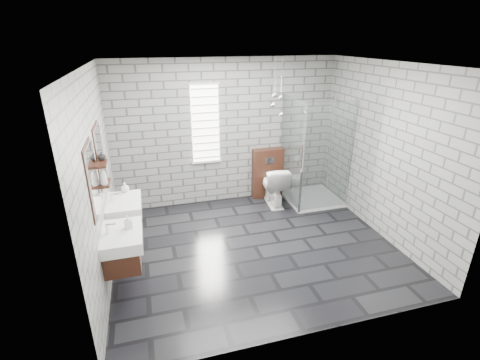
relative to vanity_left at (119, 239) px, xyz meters
name	(u,v)px	position (x,y,z in m)	size (l,w,h in m)	color
floor	(255,247)	(1.91, 0.50, -0.77)	(4.20, 3.60, 0.02)	black
ceiling	(259,63)	(1.91, 0.50, 1.95)	(4.20, 3.60, 0.02)	white
wall_back	(227,133)	(1.91, 2.31, 0.59)	(4.20, 0.02, 2.70)	gray
wall_front	(316,228)	(1.91, -1.31, 0.59)	(4.20, 0.02, 2.70)	gray
wall_left	(97,180)	(-0.20, 0.50, 0.59)	(0.02, 3.60, 2.70)	gray
wall_right	(385,152)	(4.02, 0.50, 0.59)	(0.02, 3.60, 2.70)	gray
vanity_left	(119,239)	(0.00, 0.00, 0.00)	(0.47, 0.70, 1.57)	#401F13
vanity_right	(122,207)	(0.00, 0.89, 0.00)	(0.47, 0.70, 1.57)	#401F13
shelf_lower	(104,183)	(-0.12, 0.45, 0.56)	(0.14, 0.30, 0.03)	#401F13
shelf_upper	(101,164)	(-0.12, 0.45, 0.82)	(0.14, 0.30, 0.03)	#401F13
window	(205,124)	(1.51, 2.28, 0.79)	(0.56, 0.05, 1.48)	white
cistern_panel	(267,173)	(2.71, 2.20, -0.26)	(0.60, 0.20, 1.00)	#401F13
flush_plate	(270,161)	(2.71, 2.09, 0.04)	(0.18, 0.01, 0.12)	silver
shower_enclosure	(311,179)	(3.41, 1.68, -0.25)	(1.00, 1.00, 2.03)	white
pendant_cluster	(277,101)	(2.72, 1.86, 1.23)	(0.29, 0.26, 0.99)	silver
toilet	(274,185)	(2.71, 1.83, -0.37)	(0.43, 0.76, 0.77)	white
soap_bottle_a	(128,222)	(0.13, 0.06, 0.18)	(0.08, 0.08, 0.17)	#B2B2B2
soap_bottle_b	(125,187)	(0.06, 1.20, 0.17)	(0.12, 0.12, 0.15)	#B2B2B2
soap_bottle_c	(103,176)	(-0.11, 0.35, 0.69)	(0.09, 0.09, 0.23)	#B2B2B2
vase	(102,156)	(-0.11, 0.54, 0.89)	(0.10, 0.10, 0.10)	#B2B2B2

